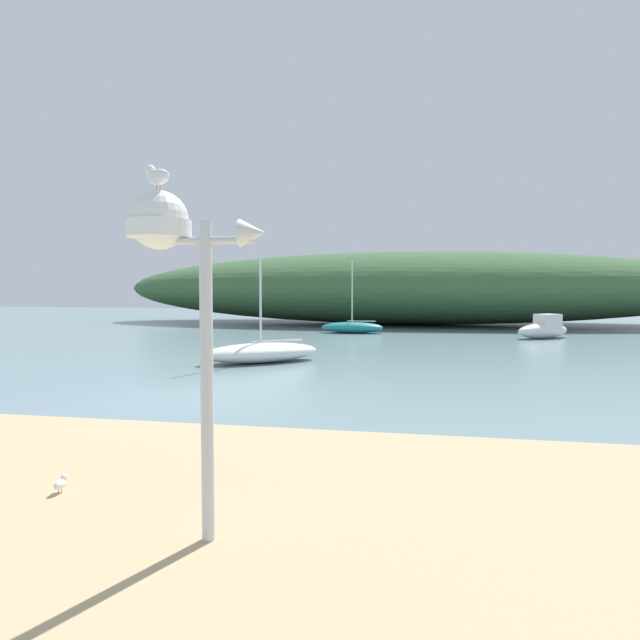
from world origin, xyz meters
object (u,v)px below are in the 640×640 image
object	(u,v)px
mast_structure	(172,247)
seagull_near_waterline	(61,483)
sailboat_far_left	(261,352)
motorboat_mid_channel	(544,329)
sailboat_outer_mooring	(352,327)
seagull_on_radar	(157,175)

from	to	relation	value
mast_structure	seagull_near_waterline	distance (m)	3.30
sailboat_far_left	motorboat_mid_channel	size ratio (longest dim) A/B	1.63
mast_structure	seagull_near_waterline	world-z (taller)	mast_structure
mast_structure	sailboat_outer_mooring	distance (m)	27.89
mast_structure	seagull_near_waterline	size ratio (longest dim) A/B	12.25
motorboat_mid_channel	sailboat_outer_mooring	world-z (taller)	sailboat_outer_mooring
mast_structure	sailboat_outer_mooring	bearing A→B (deg)	94.42
seagull_on_radar	seagull_near_waterline	bearing A→B (deg)	154.32
sailboat_outer_mooring	motorboat_mid_channel	bearing A→B (deg)	-8.78
seagull_on_radar	motorboat_mid_channel	world-z (taller)	seagull_on_radar
sailboat_far_left	sailboat_outer_mooring	size ratio (longest dim) A/B	1.29
seagull_on_radar	seagull_near_waterline	size ratio (longest dim) A/B	1.32
mast_structure	seagull_on_radar	bearing A→B (deg)	177.31
seagull_on_radar	sailboat_outer_mooring	size ratio (longest dim) A/B	0.08
sailboat_outer_mooring	seagull_near_waterline	world-z (taller)	sailboat_outer_mooring
sailboat_outer_mooring	seagull_near_waterline	bearing A→B (deg)	-89.32
sailboat_far_left	seagull_on_radar	bearing A→B (deg)	-76.61
seagull_near_waterline	sailboat_far_left	bearing A→B (deg)	97.10
sailboat_outer_mooring	seagull_near_waterline	size ratio (longest dim) A/B	15.89
sailboat_far_left	sailboat_outer_mooring	world-z (taller)	sailboat_far_left
mast_structure	sailboat_far_left	size ratio (longest dim) A/B	0.60
sailboat_outer_mooring	seagull_near_waterline	distance (m)	26.87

